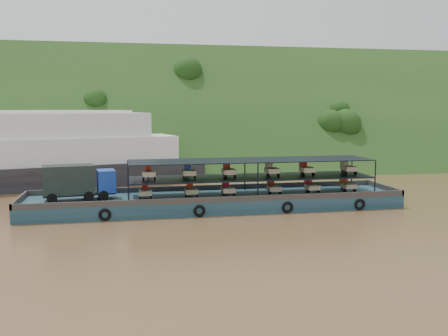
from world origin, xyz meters
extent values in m
plane|color=brown|center=(0.00, 0.00, 0.00)|extent=(160.00, 160.00, 0.00)
cube|color=#1E3B15|center=(0.00, 36.00, 0.00)|extent=(140.00, 39.60, 39.60)
cube|color=#11343E|center=(-3.84, -1.89, 0.60)|extent=(35.00, 7.00, 1.20)
cube|color=#592D19|center=(-3.84, 1.51, 1.45)|extent=(35.00, 0.20, 0.50)
cube|color=#592D19|center=(-3.84, -5.29, 1.45)|extent=(35.00, 0.20, 0.50)
cube|color=#592D19|center=(13.56, -1.89, 1.45)|extent=(0.20, 7.00, 0.50)
cube|color=#592D19|center=(-21.24, -1.89, 1.45)|extent=(0.20, 7.00, 0.50)
torus|color=black|center=(-13.84, -5.44, 0.55)|extent=(1.06, 0.26, 1.06)
torus|color=black|center=(-5.84, -5.44, 0.55)|extent=(1.06, 0.26, 1.06)
torus|color=black|center=(2.16, -5.44, 0.55)|extent=(1.06, 0.26, 1.06)
torus|color=black|center=(9.16, -5.44, 0.55)|extent=(1.06, 0.26, 1.06)
cylinder|color=black|center=(-18.36, -2.96, 1.65)|extent=(0.94, 0.44, 0.91)
cylinder|color=black|center=(-18.63, -1.07, 1.65)|extent=(0.94, 0.44, 0.91)
cylinder|color=black|center=(-15.31, -2.54, 1.65)|extent=(0.94, 0.44, 0.91)
cylinder|color=black|center=(-15.57, -0.65, 1.65)|extent=(0.94, 0.44, 0.91)
cylinder|color=black|center=(-14.05, -2.36, 1.65)|extent=(0.94, 0.44, 0.91)
cylinder|color=black|center=(-14.31, -0.48, 1.65)|extent=(0.94, 0.44, 0.91)
cube|color=black|center=(-16.16, -1.69, 1.79)|extent=(6.39, 2.82, 0.18)
cube|color=#16389C|center=(-13.82, -1.37, 2.83)|extent=(1.83, 2.37, 2.00)
cube|color=black|center=(-13.05, -1.27, 3.20)|extent=(0.30, 1.81, 0.82)
cube|color=black|center=(-17.06, -1.82, 3.11)|extent=(4.61, 2.75, 2.54)
cube|color=black|center=(-0.34, -1.89, 2.86)|extent=(23.00, 5.00, 0.12)
cube|color=black|center=(-0.34, -1.89, 4.50)|extent=(23.00, 5.00, 0.08)
cylinder|color=black|center=(-11.84, -4.39, 2.85)|extent=(0.12, 0.12, 3.30)
cylinder|color=black|center=(-11.84, 0.61, 2.85)|extent=(0.12, 0.12, 3.30)
cylinder|color=black|center=(-0.34, -4.39, 2.85)|extent=(0.12, 0.12, 3.30)
cylinder|color=black|center=(-0.34, 0.61, 2.85)|extent=(0.12, 0.12, 3.30)
cylinder|color=black|center=(11.16, -4.39, 2.85)|extent=(0.12, 0.12, 3.30)
cylinder|color=black|center=(11.16, 0.61, 2.85)|extent=(0.12, 0.12, 3.30)
cylinder|color=black|center=(-10.34, -0.84, 1.46)|extent=(0.12, 0.52, 0.52)
cylinder|color=black|center=(-10.84, -2.64, 1.46)|extent=(0.14, 0.52, 0.52)
cylinder|color=black|center=(-9.84, -2.64, 1.46)|extent=(0.14, 0.52, 0.52)
cube|color=#C6BC8C|center=(-10.34, -2.29, 1.80)|extent=(1.15, 1.50, 0.44)
cube|color=red|center=(-10.34, -1.14, 1.98)|extent=(0.55, 0.80, 0.80)
cube|color=red|center=(-10.34, -1.34, 2.48)|extent=(0.50, 0.10, 0.10)
cylinder|color=black|center=(-6.15, -0.84, 1.46)|extent=(0.12, 0.52, 0.52)
cylinder|color=black|center=(-6.65, -2.64, 1.46)|extent=(0.14, 0.52, 0.52)
cylinder|color=black|center=(-5.65, -2.64, 1.46)|extent=(0.14, 0.52, 0.52)
cube|color=tan|center=(-6.15, -2.29, 1.80)|extent=(1.15, 1.50, 0.44)
cube|color=#B8290C|center=(-6.15, -1.14, 1.98)|extent=(0.55, 0.80, 0.80)
cube|color=#B8290C|center=(-6.15, -1.34, 2.48)|extent=(0.50, 0.10, 0.10)
cylinder|color=black|center=(-2.67, -0.84, 1.46)|extent=(0.12, 0.52, 0.52)
cylinder|color=black|center=(-3.17, -2.64, 1.46)|extent=(0.14, 0.52, 0.52)
cylinder|color=black|center=(-2.17, -2.64, 1.46)|extent=(0.14, 0.52, 0.52)
cube|color=beige|center=(-2.67, -2.29, 1.80)|extent=(1.15, 1.50, 0.44)
cube|color=#B60C1B|center=(-2.67, -1.14, 1.98)|extent=(0.55, 0.80, 0.80)
cube|color=#B60C1B|center=(-2.67, -1.34, 2.48)|extent=(0.50, 0.10, 0.10)
cylinder|color=black|center=(1.81, -0.84, 1.46)|extent=(0.12, 0.52, 0.52)
cylinder|color=black|center=(1.31, -2.64, 1.46)|extent=(0.14, 0.52, 0.52)
cylinder|color=black|center=(2.31, -2.64, 1.46)|extent=(0.14, 0.52, 0.52)
cube|color=tan|center=(1.81, -2.29, 1.80)|extent=(1.15, 1.50, 0.44)
cube|color=#A9270B|center=(1.81, -1.14, 1.98)|extent=(0.55, 0.80, 0.80)
cube|color=#A9270B|center=(1.81, -1.34, 2.48)|extent=(0.50, 0.10, 0.10)
cylinder|color=black|center=(5.68, -0.84, 1.46)|extent=(0.12, 0.52, 0.52)
cylinder|color=black|center=(5.18, -2.64, 1.46)|extent=(0.14, 0.52, 0.52)
cylinder|color=black|center=(6.18, -2.64, 1.46)|extent=(0.14, 0.52, 0.52)
cube|color=beige|center=(5.68, -2.29, 1.80)|extent=(1.15, 1.50, 0.44)
cube|color=red|center=(5.68, -1.14, 1.98)|extent=(0.55, 0.80, 0.80)
cube|color=red|center=(5.68, -1.34, 2.48)|extent=(0.50, 0.10, 0.10)
cylinder|color=black|center=(9.46, -0.84, 1.46)|extent=(0.12, 0.52, 0.52)
cylinder|color=black|center=(8.96, -2.64, 1.46)|extent=(0.14, 0.52, 0.52)
cylinder|color=black|center=(9.96, -2.64, 1.46)|extent=(0.14, 0.52, 0.52)
cube|color=beige|center=(9.46, -2.29, 1.80)|extent=(1.15, 1.50, 0.44)
cube|color=#BB2E0C|center=(9.46, -1.14, 1.98)|extent=(0.55, 0.80, 0.80)
cube|color=#BB2E0C|center=(9.46, -1.34, 2.48)|extent=(0.50, 0.10, 0.10)
cylinder|color=black|center=(-10.00, -0.84, 3.18)|extent=(0.12, 0.52, 0.52)
cylinder|color=black|center=(-10.50, -2.64, 3.18)|extent=(0.14, 0.52, 0.52)
cylinder|color=black|center=(-9.50, -2.64, 3.18)|extent=(0.14, 0.52, 0.52)
cube|color=beige|center=(-10.00, -2.29, 3.52)|extent=(1.15, 1.50, 0.44)
cube|color=red|center=(-10.00, -1.14, 3.70)|extent=(0.55, 0.80, 0.80)
cube|color=red|center=(-10.00, -1.34, 4.20)|extent=(0.50, 0.10, 0.10)
cylinder|color=black|center=(-6.35, -0.84, 3.18)|extent=(0.12, 0.52, 0.52)
cylinder|color=black|center=(-6.85, -2.64, 3.18)|extent=(0.14, 0.52, 0.52)
cylinder|color=black|center=(-5.85, -2.64, 3.18)|extent=(0.14, 0.52, 0.52)
cube|color=tan|center=(-6.35, -2.29, 3.52)|extent=(1.15, 1.50, 0.44)
cube|color=#1C4FAA|center=(-6.35, -1.14, 3.70)|extent=(0.55, 0.80, 0.80)
cube|color=#1C4FAA|center=(-6.35, -1.34, 4.20)|extent=(0.50, 0.10, 0.10)
cylinder|color=black|center=(-2.58, -0.84, 3.18)|extent=(0.12, 0.52, 0.52)
cylinder|color=black|center=(-3.08, -2.64, 3.18)|extent=(0.14, 0.52, 0.52)
cylinder|color=black|center=(-2.08, -2.64, 3.18)|extent=(0.14, 0.52, 0.52)
cube|color=#C2B789|center=(-2.58, -2.29, 3.52)|extent=(1.15, 1.50, 0.44)
cube|color=#AB220B|center=(-2.58, -1.14, 3.70)|extent=(0.55, 0.80, 0.80)
cube|color=#AB220B|center=(-2.58, -1.34, 4.20)|extent=(0.50, 0.10, 0.10)
cylinder|color=black|center=(1.63, -0.84, 3.18)|extent=(0.12, 0.52, 0.52)
cylinder|color=black|center=(1.13, -2.64, 3.18)|extent=(0.14, 0.52, 0.52)
cylinder|color=black|center=(2.13, -2.64, 3.18)|extent=(0.14, 0.52, 0.52)
cube|color=#C7BA8D|center=(1.63, -2.29, 3.52)|extent=(1.15, 1.50, 0.44)
cube|color=beige|center=(1.63, -1.14, 3.70)|extent=(0.55, 0.80, 0.80)
cube|color=beige|center=(1.63, -1.34, 4.20)|extent=(0.50, 0.10, 0.10)
cylinder|color=black|center=(5.13, -0.84, 3.18)|extent=(0.12, 0.52, 0.52)
cylinder|color=black|center=(4.63, -2.64, 3.18)|extent=(0.14, 0.52, 0.52)
cylinder|color=black|center=(5.63, -2.64, 3.18)|extent=(0.14, 0.52, 0.52)
cube|color=beige|center=(5.13, -2.29, 3.52)|extent=(1.15, 1.50, 0.44)
cube|color=red|center=(5.13, -1.14, 3.70)|extent=(0.55, 0.80, 0.80)
cube|color=red|center=(5.13, -1.34, 4.20)|extent=(0.50, 0.10, 0.10)
cylinder|color=black|center=(9.47, -0.84, 3.18)|extent=(0.12, 0.52, 0.52)
cylinder|color=black|center=(8.97, -2.64, 3.18)|extent=(0.14, 0.52, 0.52)
cylinder|color=black|center=(9.97, -2.64, 3.18)|extent=(0.14, 0.52, 0.52)
cube|color=#CABB8F|center=(9.47, -2.29, 3.52)|extent=(1.15, 1.50, 0.44)
cube|color=beige|center=(9.47, -1.14, 3.70)|extent=(0.55, 0.80, 0.80)
cube|color=beige|center=(9.47, -1.34, 4.20)|extent=(0.50, 0.10, 0.10)
cube|color=black|center=(-25.14, 15.78, 1.35)|extent=(46.35, 21.81, 2.70)
cube|color=white|center=(-25.14, 15.78, 4.27)|extent=(39.53, 19.08, 3.15)
cube|color=white|center=(-25.14, 15.78, 7.31)|extent=(32.72, 16.36, 2.92)
cube|color=white|center=(-25.14, 15.78, 8.94)|extent=(28.08, 14.18, 0.34)
camera|label=1|loc=(-12.01, -47.49, 9.49)|focal=40.00mm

